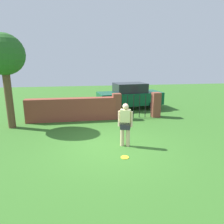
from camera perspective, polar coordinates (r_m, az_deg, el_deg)
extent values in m
plane|color=#336623|center=(7.61, -0.43, -9.85)|extent=(40.00, 40.00, 0.00)
cube|color=brown|center=(11.00, -11.30, 0.71)|extent=(4.69, 0.50, 1.21)
cylinder|color=brown|center=(10.59, -27.01, 3.59)|extent=(0.33, 0.33, 2.89)
sphere|color=#286023|center=(10.47, -28.21, 14.14)|extent=(1.84, 1.84, 1.84)
cylinder|color=beige|center=(7.57, 4.54, -6.56)|extent=(0.14, 0.14, 0.85)
cylinder|color=beige|center=(7.59, 2.88, -6.46)|extent=(0.14, 0.14, 0.85)
cube|color=#2D2D38|center=(7.46, 3.75, -3.81)|extent=(0.41, 0.33, 0.28)
cube|color=beige|center=(7.36, 3.79, -1.40)|extent=(0.41, 0.33, 0.55)
sphere|color=beige|center=(7.27, 3.84, 1.53)|extent=(0.22, 0.22, 0.22)
cylinder|color=beige|center=(7.36, 5.52, -2.05)|extent=(0.09, 0.09, 0.58)
cylinder|color=beige|center=(7.42, 2.06, -1.87)|extent=(0.09, 0.09, 0.58)
cube|color=brown|center=(11.15, 1.32, 1.65)|extent=(0.44, 0.44, 1.40)
cube|color=brown|center=(11.77, 12.23, 1.99)|extent=(0.44, 0.44, 1.40)
cylinder|color=black|center=(11.21, 2.68, 1.44)|extent=(0.04, 0.04, 1.30)
cylinder|color=black|center=(11.29, 4.39, 1.50)|extent=(0.04, 0.04, 1.30)
cylinder|color=black|center=(11.37, 6.08, 1.56)|extent=(0.04, 0.04, 1.30)
cylinder|color=black|center=(11.47, 7.75, 1.61)|extent=(0.04, 0.04, 1.30)
cylinder|color=black|center=(11.57, 9.38, 1.66)|extent=(0.04, 0.04, 1.30)
cylinder|color=black|center=(11.68, 10.98, 1.71)|extent=(0.04, 0.04, 1.30)
cube|color=#0C4C2D|center=(13.60, 5.00, 3.92)|extent=(4.37, 2.19, 0.80)
cube|color=#1E2328|center=(13.50, 5.06, 6.84)|extent=(2.16, 1.73, 0.60)
cylinder|color=black|center=(14.97, 8.69, 3.17)|extent=(0.66, 0.29, 0.64)
cylinder|color=black|center=(13.47, 11.69, 1.85)|extent=(0.66, 0.29, 0.64)
cylinder|color=black|center=(14.06, -1.49, 2.63)|extent=(0.66, 0.29, 0.64)
cylinder|color=black|center=(12.45, 0.49, 1.17)|extent=(0.66, 0.29, 0.64)
cylinder|color=yellow|center=(6.86, 3.62, -12.59)|extent=(0.27, 0.27, 0.02)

